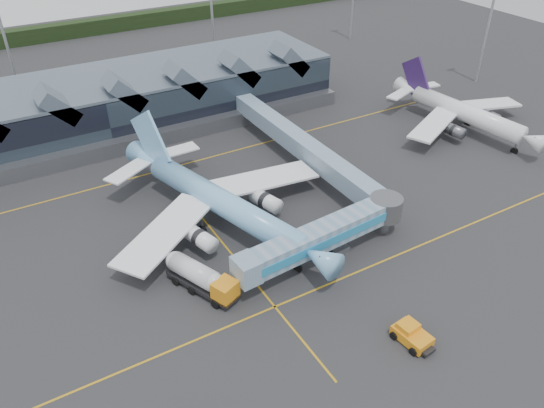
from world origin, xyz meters
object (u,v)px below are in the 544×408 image
regional_jet (461,111)px  jet_bridge (333,232)px  pushback_tug (412,335)px  fuel_truck (200,276)px  main_airliner (217,200)px

regional_jet → jet_bridge: bearing=-162.1°
regional_jet → pushback_tug: (-43.26, -34.43, -2.57)m
fuel_truck → jet_bridge: bearing=-31.2°
fuel_truck → pushback_tug: size_ratio=2.11×
regional_jet → fuel_truck: (-59.29, -15.75, -1.54)m
regional_jet → main_airliner: bearing=179.4°
jet_bridge → fuel_truck: jet_bridge is taller
main_airliner → pushback_tug: bearing=-90.3°
jet_bridge → pushback_tug: jet_bridge is taller
main_airliner → pushback_tug: main_airliner is taller
jet_bridge → pushback_tug: bearing=-98.7°
regional_jet → pushback_tug: size_ratio=6.66×
regional_jet → jet_bridge: 45.95m
regional_jet → jet_bridge: (-42.13, -18.35, 0.18)m
main_airliner → regional_jet: size_ratio=1.23×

